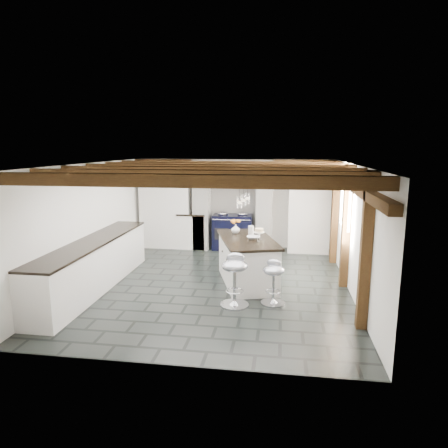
# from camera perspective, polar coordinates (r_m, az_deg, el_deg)

# --- Properties ---
(ground) EXTENTS (6.00, 6.00, 0.00)m
(ground) POSITION_cam_1_polar(r_m,az_deg,el_deg) (7.85, -1.15, -8.45)
(ground) COLOR black
(ground) RESTS_ON ground
(room_shell) EXTENTS (6.00, 6.03, 6.00)m
(room_shell) POSITION_cam_1_polar(r_m,az_deg,el_deg) (9.04, -3.53, 1.14)
(room_shell) COLOR white
(room_shell) RESTS_ON ground
(range_cooker) EXTENTS (1.00, 0.63, 0.99)m
(range_cooker) POSITION_cam_1_polar(r_m,az_deg,el_deg) (10.27, 1.26, -1.04)
(range_cooker) COLOR black
(range_cooker) RESTS_ON ground
(kitchen_island) EXTENTS (1.41, 1.99, 1.19)m
(kitchen_island) POSITION_cam_1_polar(r_m,az_deg,el_deg) (7.76, 3.31, -5.16)
(kitchen_island) COLOR white
(kitchen_island) RESTS_ON ground
(bar_stool_near) EXTENTS (0.48, 0.48, 0.76)m
(bar_stool_near) POSITION_cam_1_polar(r_m,az_deg,el_deg) (6.78, 7.11, -7.53)
(bar_stool_near) COLOR silver
(bar_stool_near) RESTS_ON ground
(bar_stool_far) EXTENTS (0.48, 0.48, 0.89)m
(bar_stool_far) POSITION_cam_1_polar(r_m,az_deg,el_deg) (6.62, 1.54, -7.15)
(bar_stool_far) COLOR silver
(bar_stool_far) RESTS_ON ground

